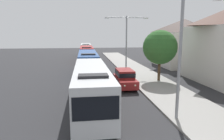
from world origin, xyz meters
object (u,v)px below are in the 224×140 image
bus_middle (87,54)px  white_suv (125,78)px  bus_fourth_in_line (86,49)px  roadside_tree (160,47)px  bus_second_in_line (88,62)px  streetlamp_near (181,45)px  bus_lead (91,85)px  streetlamp_mid (126,38)px

bus_middle → white_suv: bearing=-79.9°
bus_middle → bus_fourth_in_line: same height
bus_fourth_in_line → roadside_tree: roadside_tree is taller
white_suv → roadside_tree: (4.54, 2.08, 3.02)m
bus_second_in_line → bus_fourth_in_line: (-0.00, 25.80, -0.00)m
bus_fourth_in_line → white_suv: bus_fourth_in_line is taller
roadside_tree → bus_second_in_line: bearing=144.6°
bus_fourth_in_line → white_suv: bearing=-83.7°
bus_second_in_line → white_suv: bus_second_in_line is taller
bus_second_in_line → streetlamp_near: streetlamp_near is taller
bus_fourth_in_line → white_suv: 33.94m
bus_lead → white_suv: (3.70, 5.23, -0.66)m
bus_lead → streetlamp_mid: bearing=67.0°
streetlamp_near → roadside_tree: bearing=75.1°
bus_lead → bus_middle: (-0.00, 26.04, -0.00)m
streetlamp_mid → bus_middle: bearing=112.1°
bus_second_in_line → roadside_tree: (8.24, -5.85, 2.37)m
bus_middle → streetlamp_near: streetlamp_near is taller
bus_fourth_in_line → streetlamp_mid: (5.40, -26.22, 3.32)m
bus_middle → roadside_tree: roadside_tree is taller
bus_second_in_line → streetlamp_mid: bearing=-4.4°
bus_middle → white_suv: (3.70, -20.82, -0.66)m
bus_lead → bus_middle: size_ratio=1.10×
bus_lead → streetlamp_mid: (5.40, 12.74, 3.32)m
white_suv → streetlamp_near: 9.60m
white_suv → roadside_tree: roadside_tree is taller
streetlamp_near → roadside_tree: (2.84, 10.71, -0.84)m
bus_second_in_line → bus_middle: bearing=90.0°
bus_lead → streetlamp_mid: size_ratio=1.51×
bus_middle → streetlamp_near: size_ratio=1.38×
white_suv → streetlamp_near: (1.70, -8.63, 3.87)m
streetlamp_near → bus_second_in_line: bearing=108.1°
bus_lead → bus_fourth_in_line: size_ratio=1.09×
bus_second_in_line → bus_middle: (-0.00, 12.89, -0.00)m
bus_middle → streetlamp_near: (5.40, -29.44, 3.21)m
white_suv → roadside_tree: bearing=24.6°
streetlamp_mid → white_suv: bearing=-102.8°
bus_second_in_line → streetlamp_near: 17.71m
bus_lead → streetlamp_near: streetlamp_near is taller
streetlamp_mid → bus_fourth_in_line: bearing=101.6°
bus_lead → bus_fourth_in_line: 38.95m
white_suv → streetlamp_mid: bearing=77.2°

